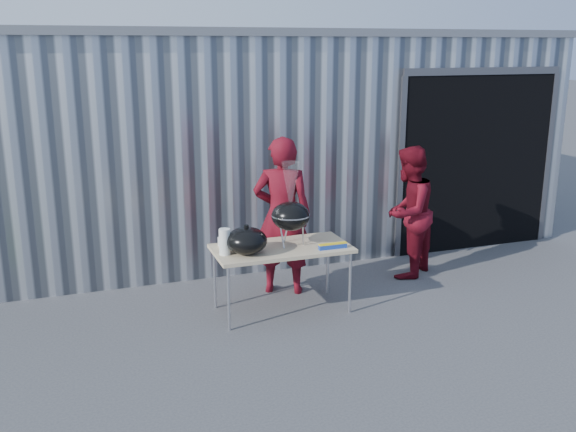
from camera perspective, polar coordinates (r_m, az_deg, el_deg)
name	(u,v)px	position (r m, az deg, el deg)	size (l,w,h in m)	color
ground	(303,323)	(6.99, 1.34, -9.51)	(80.00, 80.00, 0.00)	#3E3E41
building	(258,127)	(11.09, -2.65, 7.90)	(8.20, 6.20, 3.10)	silver
folding_table	(282,250)	(7.06, -0.57, -3.07)	(1.50, 0.75, 0.75)	tan
kettle_grill	(291,208)	(6.99, 0.23, 0.68)	(0.43, 0.43, 0.93)	black
grill_lid	(247,241)	(6.80, -3.70, -2.20)	(0.44, 0.44, 0.32)	black
paper_towels	(225,242)	(6.79, -5.65, -2.29)	(0.12, 0.12, 0.28)	white
white_tub	(228,242)	(7.08, -5.34, -2.33)	(0.20, 0.15, 0.10)	white
foil_box	(333,246)	(6.99, 4.00, -2.68)	(0.32, 0.05, 0.06)	#17399A
person_cook	(282,216)	(7.56, -0.51, 0.01)	(0.69, 0.45, 1.89)	#590A15
person_bystander	(408,212)	(8.28, 10.62, 0.34)	(0.82, 0.64, 1.69)	#590A15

